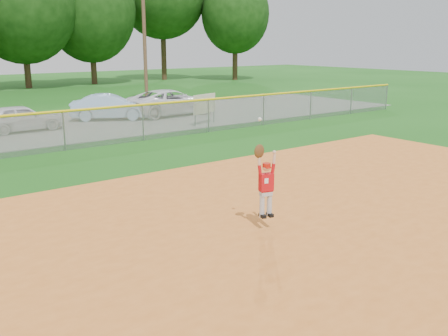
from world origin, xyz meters
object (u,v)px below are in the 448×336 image
(car_blue, at_px, (110,107))
(car_white_a, at_px, (21,118))
(sponsor_sign, at_px, (205,105))
(car_white_b, at_px, (171,102))
(ballplayer, at_px, (265,181))

(car_blue, bearing_deg, car_white_a, 129.25)
(car_white_a, distance_m, sponsor_sign, 8.55)
(car_white_b, bearing_deg, ballplayer, 151.82)
(car_white_b, height_order, sponsor_sign, sponsor_sign)
(car_white_b, relative_size, sponsor_sign, 3.12)
(car_white_b, height_order, ballplayer, ballplayer)
(car_white_a, relative_size, car_white_b, 0.71)
(car_blue, relative_size, ballplayer, 1.86)
(sponsor_sign, bearing_deg, ballplayer, -119.75)
(car_white_b, bearing_deg, sponsor_sign, 170.96)
(car_white_a, bearing_deg, ballplayer, -179.70)
(car_white_a, bearing_deg, car_blue, -81.32)
(car_blue, bearing_deg, car_white_b, -68.43)
(sponsor_sign, distance_m, ballplayer, 14.49)
(car_white_a, bearing_deg, sponsor_sign, -115.18)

